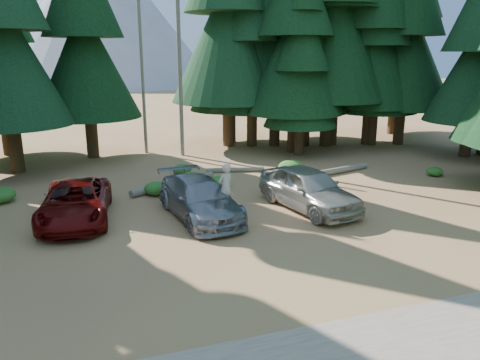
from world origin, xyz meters
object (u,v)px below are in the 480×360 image
(log_left, at_px, (174,184))
(log_mid, at_px, (235,170))
(log_right, at_px, (331,172))
(red_pickup, at_px, (75,202))
(silver_minivan_center, at_px, (200,198))
(frisbee_player, at_px, (226,187))
(silver_minivan_right, at_px, (309,188))

(log_left, relative_size, log_mid, 1.54)
(log_left, height_order, log_mid, log_left)
(log_left, height_order, log_right, log_left)
(red_pickup, distance_m, log_left, 5.44)
(silver_minivan_center, height_order, frisbee_player, frisbee_player)
(red_pickup, bearing_deg, log_left, 43.32)
(log_mid, bearing_deg, log_right, -13.89)
(silver_minivan_center, bearing_deg, red_pickup, 158.95)
(log_mid, distance_m, log_right, 4.98)
(silver_minivan_center, bearing_deg, log_left, 84.97)
(frisbee_player, distance_m, log_right, 8.54)
(silver_minivan_center, bearing_deg, frisbee_player, -40.65)
(silver_minivan_center, xyz_separation_m, log_right, (7.94, 4.09, -0.58))
(frisbee_player, bearing_deg, silver_minivan_center, -55.95)
(silver_minivan_center, relative_size, log_right, 1.03)
(red_pickup, distance_m, log_right, 12.80)
(red_pickup, xyz_separation_m, silver_minivan_center, (4.49, -1.09, 0.02))
(silver_minivan_right, distance_m, log_right, 5.80)
(log_mid, bearing_deg, log_left, -142.18)
(silver_minivan_right, distance_m, log_mid, 6.72)
(red_pickup, xyz_separation_m, log_right, (12.43, 3.00, -0.56))
(silver_minivan_right, bearing_deg, frisbee_player, 170.97)
(log_right, bearing_deg, silver_minivan_right, -142.21)
(log_left, relative_size, log_right, 0.94)
(red_pickup, distance_m, silver_minivan_right, 8.99)
(log_mid, bearing_deg, silver_minivan_center, -107.97)
(silver_minivan_right, bearing_deg, red_pickup, 158.96)
(silver_minivan_right, height_order, log_right, silver_minivan_right)
(silver_minivan_right, bearing_deg, log_mid, 86.80)
(frisbee_player, xyz_separation_m, log_left, (-1.05, 4.93, -1.09))
(silver_minivan_center, relative_size, log_mid, 1.68)
(log_left, bearing_deg, log_right, -29.16)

